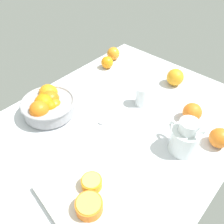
# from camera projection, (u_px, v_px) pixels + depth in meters

# --- Properties ---
(ground_plane) EXTENTS (1.27, 0.91, 0.03)m
(ground_plane) POSITION_uv_depth(u_px,v_px,m) (111.00, 132.00, 1.03)
(ground_plane) COLOR silver
(fruit_bowl) EXTENTS (0.23, 0.23, 0.11)m
(fruit_bowl) POSITION_uv_depth(u_px,v_px,m) (48.00, 105.00, 1.06)
(fruit_bowl) COLOR #99999E
(fruit_bowl) RESTS_ON ground_plane
(juice_pitcher) EXTENTS (0.11, 0.15, 0.15)m
(juice_pitcher) POSITION_uv_depth(u_px,v_px,m) (185.00, 140.00, 0.91)
(juice_pitcher) COLOR white
(juice_pitcher) RESTS_ON ground_plane
(juice_glass) EXTENTS (0.06, 0.06, 0.09)m
(juice_glass) POSITION_uv_depth(u_px,v_px,m) (142.00, 97.00, 1.12)
(juice_glass) COLOR white
(juice_glass) RESTS_ON ground_plane
(cutting_board) EXTENTS (0.39, 0.32, 0.02)m
(cutting_board) POSITION_uv_depth(u_px,v_px,m) (99.00, 186.00, 0.81)
(cutting_board) COLOR beige
(cutting_board) RESTS_ON ground_plane
(orange_half_0) EXTENTS (0.08, 0.08, 0.04)m
(orange_half_0) POSITION_uv_depth(u_px,v_px,m) (89.00, 206.00, 0.73)
(orange_half_0) COLOR orange
(orange_half_0) RESTS_ON cutting_board
(orange_half_1) EXTENTS (0.07, 0.07, 0.04)m
(orange_half_1) POSITION_uv_depth(u_px,v_px,m) (92.00, 183.00, 0.79)
(orange_half_1) COLOR orange
(orange_half_1) RESTS_ON cutting_board
(loose_orange_0) EXTENTS (0.08, 0.08, 0.08)m
(loose_orange_0) POSITION_uv_depth(u_px,v_px,m) (220.00, 138.00, 0.94)
(loose_orange_0) COLOR orange
(loose_orange_0) RESTS_ON ground_plane
(loose_orange_1) EXTENTS (0.08, 0.08, 0.08)m
(loose_orange_1) POSITION_uv_depth(u_px,v_px,m) (192.00, 112.00, 1.04)
(loose_orange_1) COLOR orange
(loose_orange_1) RESTS_ON ground_plane
(loose_orange_2) EXTENTS (0.09, 0.09, 0.09)m
(loose_orange_2) POSITION_uv_depth(u_px,v_px,m) (175.00, 77.00, 1.23)
(loose_orange_2) COLOR orange
(loose_orange_2) RESTS_ON ground_plane
(loose_orange_3) EXTENTS (0.07, 0.07, 0.07)m
(loose_orange_3) POSITION_uv_depth(u_px,v_px,m) (107.00, 62.00, 1.36)
(loose_orange_3) COLOR orange
(loose_orange_3) RESTS_ON ground_plane
(loose_orange_4) EXTENTS (0.07, 0.07, 0.07)m
(loose_orange_4) POSITION_uv_depth(u_px,v_px,m) (113.00, 53.00, 1.43)
(loose_orange_4) COLOR orange
(loose_orange_4) RESTS_ON ground_plane
(spoon) EXTENTS (0.17, 0.09, 0.01)m
(spoon) POSITION_uv_depth(u_px,v_px,m) (111.00, 119.00, 1.06)
(spoon) COLOR silver
(spoon) RESTS_ON ground_plane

